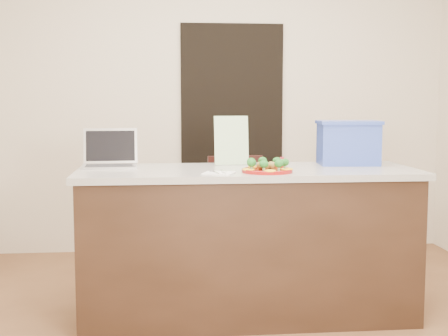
{
  "coord_description": "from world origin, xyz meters",
  "views": [
    {
      "loc": [
        -0.52,
        -3.5,
        1.34
      ],
      "look_at": [
        -0.15,
        0.2,
        0.93
      ],
      "focal_mm": 50.0,
      "sensor_mm": 36.0,
      "label": 1
    }
  ],
  "objects": [
    {
      "name": "ground",
      "position": [
        0.0,
        0.0,
        0.0
      ],
      "size": [
        4.0,
        4.0,
        0.0
      ],
      "primitive_type": "plane",
      "color": "brown",
      "rests_on": "ground"
    },
    {
      "name": "room_shell",
      "position": [
        0.0,
        0.0,
        1.62
      ],
      "size": [
        4.0,
        4.0,
        4.0
      ],
      "color": "white",
      "rests_on": "ground"
    },
    {
      "name": "doorway",
      "position": [
        0.1,
        1.98,
        1.0
      ],
      "size": [
        0.9,
        0.02,
        2.0
      ],
      "primitive_type": "cube",
      "color": "black",
      "rests_on": "ground"
    },
    {
      "name": "island",
      "position": [
        0.0,
        0.25,
        0.46
      ],
      "size": [
        2.06,
        0.76,
        0.92
      ],
      "color": "black",
      "rests_on": "ground"
    },
    {
      "name": "plate",
      "position": [
        0.09,
        0.05,
        0.93
      ],
      "size": [
        0.3,
        0.3,
        0.02
      ],
      "rotation": [
        0.0,
        0.0,
        -0.03
      ],
      "color": "maroon",
      "rests_on": "island"
    },
    {
      "name": "meatballs",
      "position": [
        0.09,
        0.06,
        0.96
      ],
      "size": [
        0.12,
        0.12,
        0.04
      ],
      "color": "olive",
      "rests_on": "plate"
    },
    {
      "name": "broccoli",
      "position": [
        0.09,
        0.05,
        0.98
      ],
      "size": [
        0.25,
        0.25,
        0.04
      ],
      "color": "#134A16",
      "rests_on": "plate"
    },
    {
      "name": "pepper_rings",
      "position": [
        0.09,
        0.05,
        0.94
      ],
      "size": [
        0.29,
        0.28,
        0.01
      ],
      "color": "yellow",
      "rests_on": "plate"
    },
    {
      "name": "napkin",
      "position": [
        -0.2,
        0.02,
        0.92
      ],
      "size": [
        0.21,
        0.21,
        0.01
      ],
      "primitive_type": "cube",
      "rotation": [
        0.0,
        0.0,
        -0.35
      ],
      "color": "silver",
      "rests_on": "island"
    },
    {
      "name": "fork",
      "position": [
        -0.22,
        0.02,
        0.93
      ],
      "size": [
        0.04,
        0.15,
        0.0
      ],
      "rotation": [
        0.0,
        0.0,
        0.18
      ],
      "color": "#BBBBC0",
      "rests_on": "napkin"
    },
    {
      "name": "knife",
      "position": [
        -0.17,
        -0.0,
        0.93
      ],
      "size": [
        0.03,
        0.2,
        0.01
      ],
      "rotation": [
        0.0,
        0.0,
        0.15
      ],
      "color": "white",
      "rests_on": "napkin"
    },
    {
      "name": "yogurt_bottle",
      "position": [
        0.19,
        0.14,
        0.95
      ],
      "size": [
        0.04,
        0.04,
        0.08
      ],
      "rotation": [
        0.0,
        0.0,
        -0.07
      ],
      "color": "beige",
      "rests_on": "island"
    },
    {
      "name": "laptop",
      "position": [
        -0.84,
        0.44,
        0.98
      ],
      "size": [
        0.35,
        0.28,
        0.24
      ],
      "rotation": [
        0.0,
        0.0,
        0.04
      ],
      "color": "#AEAEB2",
      "rests_on": "island"
    },
    {
      "name": "leaflet",
      "position": [
        -0.07,
        0.49,
        1.08
      ],
      "size": [
        0.22,
        0.06,
        0.31
      ],
      "primitive_type": "cube",
      "rotation": [
        -0.14,
        0.0,
        0.05
      ],
      "color": "white",
      "rests_on": "island"
    },
    {
      "name": "blue_box",
      "position": [
        0.69,
        0.44,
        1.06
      ],
      "size": [
        0.41,
        0.31,
        0.28
      ],
      "rotation": [
        0.0,
        0.0,
        -0.08
      ],
      "color": "#3048AF",
      "rests_on": "island"
    },
    {
      "name": "chair",
      "position": [
        0.02,
        0.96,
        0.53
      ],
      "size": [
        0.42,
        0.42,
        0.93
      ],
      "rotation": [
        0.0,
        0.0,
        0.04
      ],
      "color": "#381410",
      "rests_on": "ground"
    }
  ]
}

